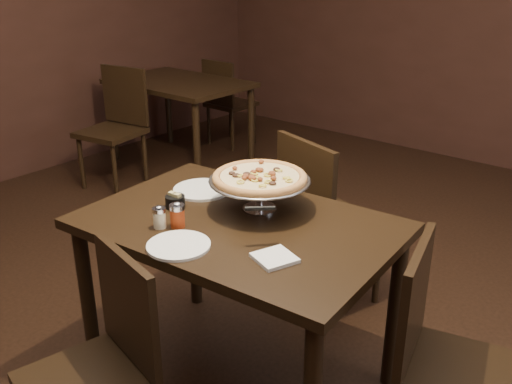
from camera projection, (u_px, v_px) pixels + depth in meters
The scene contains 16 objects.
room at pixel (241, 55), 2.05m from camera, with size 6.04×7.04×2.84m.
dining_table at pixel (238, 244), 2.29m from camera, with size 1.28×0.90×0.76m.
background_table at pixel (179, 92), 4.94m from camera, with size 1.18×0.79×0.74m.
pizza_stand at pixel (260, 178), 2.30m from camera, with size 0.42×0.42×0.17m.
parmesan_shaker at pixel (159, 217), 2.18m from camera, with size 0.05×0.05×0.09m.
pepper_flake_shaker at pixel (177, 215), 2.18m from camera, with size 0.06×0.06×0.10m.
packet_caddy at pixel (175, 201), 2.36m from camera, with size 0.08×0.08×0.06m.
napkin_stack at pixel (275, 258), 1.96m from camera, with size 0.13×0.13×0.01m, color white.
plate_left at pixel (202, 190), 2.53m from camera, with size 0.25×0.25×0.01m, color white.
plate_near at pixel (179, 245), 2.05m from camera, with size 0.23×0.23×0.01m, color white.
serving_spatula at pixel (260, 209), 2.03m from camera, with size 0.14×0.14×0.02m.
chair_far at pixel (323, 216), 2.90m from camera, with size 0.54×0.54×0.92m.
chair_near at pixel (102, 362), 1.93m from camera, with size 0.47×0.47×0.84m.
chair_side at pixel (443, 356), 1.93m from camera, with size 0.49×0.49×0.87m.
bg_chair_far at pixel (226, 99), 5.47m from camera, with size 0.40×0.40×0.84m.
bg_chair_near at pixel (116, 122), 4.52m from camera, with size 0.50×0.50×0.93m.
Camera 1 is at (1.43, -1.55, 1.73)m, focal length 40.00 mm.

